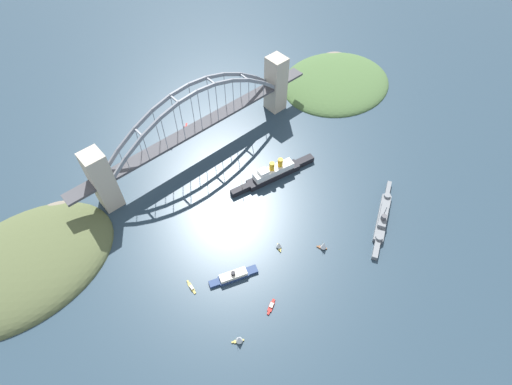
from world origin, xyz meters
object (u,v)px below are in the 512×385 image
(harbor_arch_bridge, at_px, (198,126))
(harbor_ferry_steamer, at_px, (234,276))
(seaplane_taxiing_near_bridge, at_px, (172,143))
(small_boat_4, at_px, (271,306))
(seaplane_second_in_formation, at_px, (187,127))
(small_boat_3, at_px, (279,245))
(naval_cruiser, at_px, (383,218))
(small_boat_0, at_px, (239,339))
(small_boat_1, at_px, (324,245))
(small_boat_2, at_px, (191,287))
(ocean_liner, at_px, (274,173))

(harbor_arch_bridge, xyz_separation_m, harbor_ferry_steamer, (63.34, 125.89, -29.14))
(seaplane_taxiing_near_bridge, height_order, small_boat_4, seaplane_taxiing_near_bridge)
(seaplane_second_in_formation, distance_m, small_boat_3, 165.80)
(naval_cruiser, height_order, seaplane_second_in_formation, naval_cruiser)
(harbor_ferry_steamer, xyz_separation_m, seaplane_second_in_formation, (-70.07, -160.15, -0.36))
(small_boat_0, bearing_deg, small_boat_1, -173.11)
(seaplane_taxiing_near_bridge, distance_m, small_boat_0, 204.49)
(small_boat_2, bearing_deg, small_boat_1, 156.94)
(small_boat_0, height_order, small_boat_3, small_boat_0)
(small_boat_1, bearing_deg, small_boat_4, 7.32)
(small_boat_1, height_order, small_boat_2, small_boat_1)
(seaplane_second_in_formation, distance_m, small_boat_2, 176.27)
(small_boat_3, bearing_deg, harbor_ferry_steamer, -4.65)
(small_boat_2, bearing_deg, harbor_arch_bridge, -129.76)
(seaplane_second_in_formation, bearing_deg, harbor_arch_bridge, 78.89)
(seaplane_taxiing_near_bridge, xyz_separation_m, small_boat_4, (40.03, 187.39, -1.12))
(harbor_arch_bridge, bearing_deg, small_boat_3, 81.48)
(small_boat_1, relative_size, small_boat_4, 0.79)
(seaplane_taxiing_near_bridge, xyz_separation_m, small_boat_0, (73.24, 190.91, 2.43))
(small_boat_1, bearing_deg, small_boat_2, -23.06)
(small_boat_3, height_order, small_boat_4, small_boat_3)
(naval_cruiser, distance_m, harbor_ferry_steamer, 134.51)
(harbor_arch_bridge, bearing_deg, ocean_liner, 111.52)
(ocean_liner, height_order, seaplane_second_in_formation, ocean_liner)
(seaplane_taxiing_near_bridge, bearing_deg, harbor_ferry_steamer, 73.29)
(ocean_liner, distance_m, small_boat_0, 151.68)
(small_boat_0, relative_size, small_boat_1, 0.95)
(naval_cruiser, relative_size, seaplane_taxiing_near_bridge, 7.69)
(seaplane_taxiing_near_bridge, xyz_separation_m, small_boat_2, (74.73, 136.83, -1.13))
(harbor_ferry_steamer, relative_size, small_boat_1, 3.98)
(ocean_liner, relative_size, small_boat_2, 6.83)
(harbor_ferry_steamer, distance_m, small_boat_1, 75.32)
(seaplane_second_in_formation, xyz_separation_m, small_boat_3, (26.12, 163.73, 1.39))
(ocean_liner, relative_size, seaplane_taxiing_near_bridge, 8.99)
(harbor_arch_bridge, distance_m, naval_cruiser, 182.11)
(small_boat_1, height_order, small_boat_3, small_boat_1)
(harbor_ferry_steamer, xyz_separation_m, small_boat_3, (-43.95, 3.58, 1.04))
(small_boat_3, xyz_separation_m, small_boat_4, (38.53, 32.42, -2.71))
(harbor_ferry_steamer, bearing_deg, small_boat_0, 54.90)
(harbor_arch_bridge, bearing_deg, harbor_ferry_steamer, 63.29)
(seaplane_second_in_formation, xyz_separation_m, small_boat_4, (64.65, 196.15, -1.31))
(harbor_arch_bridge, relative_size, ocean_liner, 2.99)
(ocean_liner, relative_size, small_boat_0, 9.57)
(seaplane_taxiing_near_bridge, relative_size, small_boat_3, 1.28)
(naval_cruiser, distance_m, small_boat_3, 92.22)
(naval_cruiser, bearing_deg, small_boat_0, -0.93)
(seaplane_second_in_formation, distance_m, small_boat_1, 187.87)
(harbor_ferry_steamer, relative_size, small_boat_2, 2.98)
(harbor_ferry_steamer, height_order, seaplane_second_in_formation, harbor_ferry_steamer)
(small_boat_0, distance_m, small_boat_1, 98.50)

